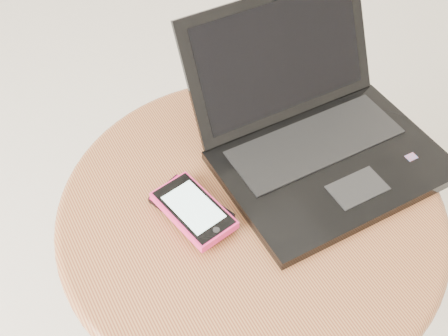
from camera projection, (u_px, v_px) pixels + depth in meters
table at (249, 241)px, 0.93m from camera, size 0.60×0.60×0.47m
laptop at (317, 133)px, 0.90m from camera, size 0.34×0.34×0.21m
phone_black at (191, 208)px, 0.84m from camera, size 0.10×0.13×0.01m
phone_pink at (193, 210)px, 0.82m from camera, size 0.09×0.14×0.02m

